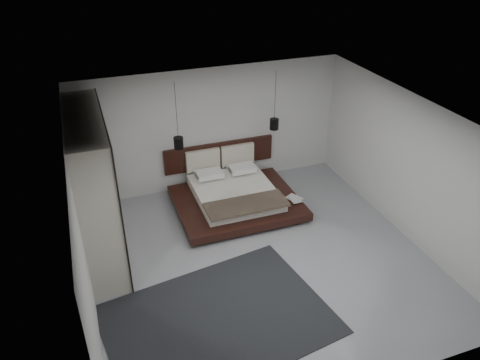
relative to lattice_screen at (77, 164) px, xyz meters
name	(u,v)px	position (x,y,z in m)	size (l,w,h in m)	color
floor	(260,259)	(2.95, -2.45, -1.30)	(6.00, 6.00, 0.00)	gray
ceiling	(264,119)	(2.95, -2.45, 1.50)	(6.00, 6.00, 0.00)	white
wall_back	(212,129)	(2.95, 0.55, 0.10)	(6.00, 6.00, 0.00)	beige
wall_front	(357,319)	(2.95, -5.45, 0.10)	(6.00, 6.00, 0.00)	beige
wall_left	(81,230)	(-0.05, -2.45, 0.10)	(6.00, 6.00, 0.00)	beige
wall_right	(408,167)	(5.95, -2.45, 0.10)	(6.00, 6.00, 0.00)	beige
lattice_screen	(77,164)	(0.00, 0.00, 0.00)	(0.05, 0.90, 2.60)	black
bed	(234,194)	(3.10, -0.53, -1.02)	(2.60, 2.32, 1.04)	black
book_lower	(291,201)	(4.16, -1.16, -1.04)	(0.24, 0.32, 0.03)	#99724C
book_upper	(291,200)	(4.14, -1.19, -1.02)	(0.22, 0.30, 0.02)	#99724C
pendant_left	(179,143)	(2.03, -0.14, 0.21)	(0.20, 0.20, 1.42)	black
pendant_right	(274,124)	(4.16, -0.14, 0.32)	(0.19, 0.19, 1.30)	black
wardrobe	(94,188)	(0.25, -1.17, 0.06)	(0.65, 2.78, 2.73)	beige
rug	(218,320)	(1.75, -3.63, -1.29)	(3.45, 2.46, 0.01)	black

